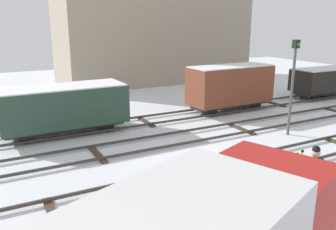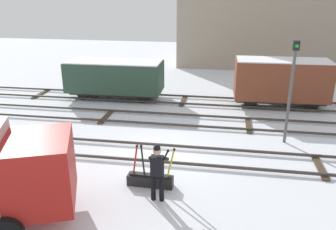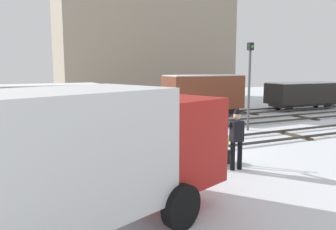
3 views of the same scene
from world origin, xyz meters
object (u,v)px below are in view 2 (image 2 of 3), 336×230
Objects in this scene: switch_lever_frame at (150,179)px; signal_post at (291,83)px; freight_car_far_end at (115,77)px; rail_worker at (157,169)px; freight_car_near_switch at (281,80)px.

switch_lever_frame is 6.90m from signal_post.
signal_post reaches higher than freight_car_far_end.
freight_car_far_end is at bearing 115.89° from rail_worker.
freight_car_near_switch is (0.38, 4.84, -1.09)m from signal_post.
signal_post is 0.77× the size of freight_car_far_end.
switch_lever_frame is at bearing -138.60° from signal_post.
rail_worker is 6.92m from signal_post.
rail_worker reaches higher than switch_lever_frame.
switch_lever_frame is 0.86× the size of rail_worker.
freight_car_near_switch is (9.32, -0.00, 0.19)m from freight_car_far_end.
freight_car_far_end is at bearing 178.33° from freight_car_near_switch.
freight_car_far_end reaches higher than switch_lever_frame.
signal_post is (4.87, 4.29, 2.32)m from switch_lever_frame.
signal_post reaches higher than freight_car_near_switch.
switch_lever_frame is at bearing 118.91° from rail_worker.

